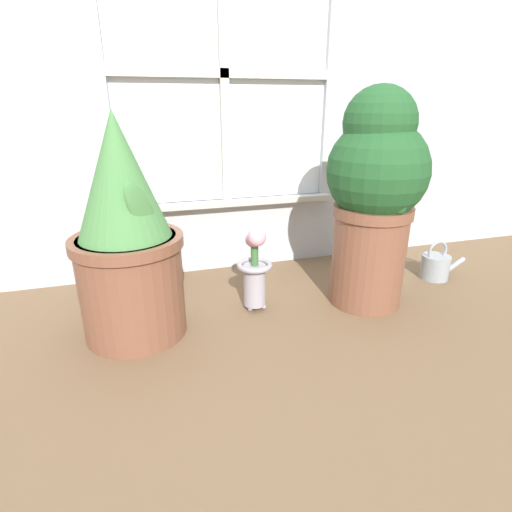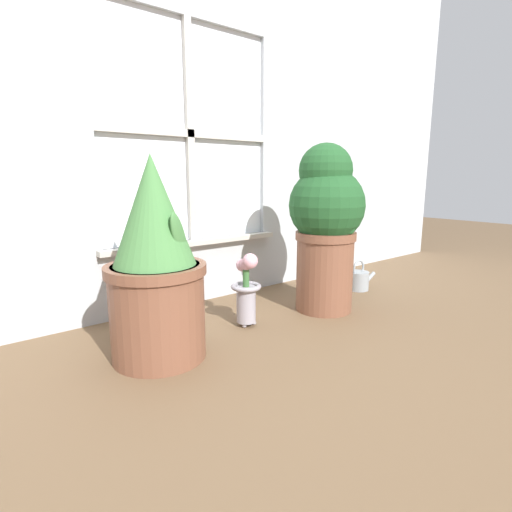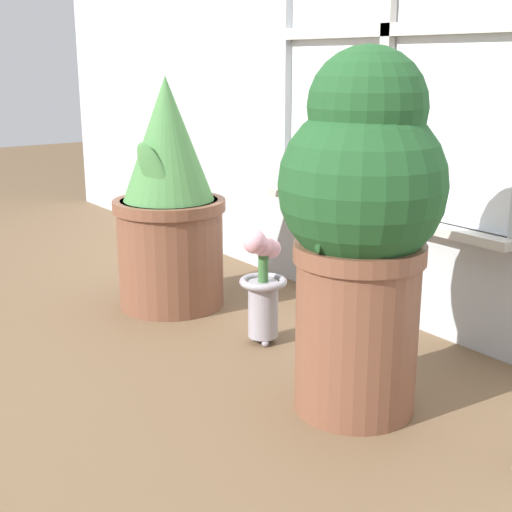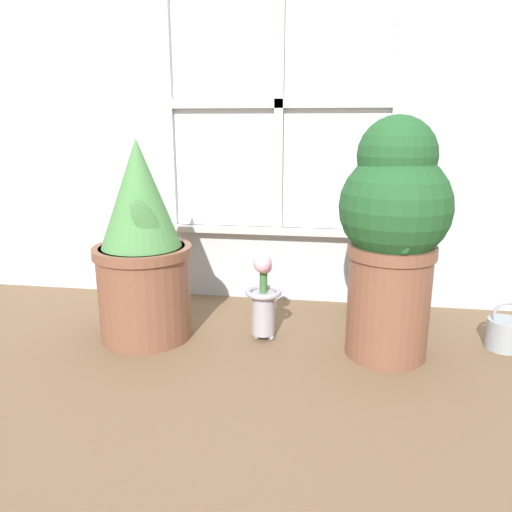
% 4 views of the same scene
% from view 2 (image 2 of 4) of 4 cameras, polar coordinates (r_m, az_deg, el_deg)
% --- Properties ---
extents(ground_plane, '(10.00, 10.00, 0.00)m').
position_cam_2_polar(ground_plane, '(1.58, 3.88, -12.25)').
color(ground_plane, brown).
extents(wall_with_window, '(4.40, 0.10, 2.50)m').
position_cam_2_polar(wall_with_window, '(2.10, -10.11, 28.79)').
color(wall_with_window, '#B2B7BC').
rests_on(wall_with_window, ground_plane).
extents(potted_plant_left, '(0.35, 0.35, 0.71)m').
position_cam_2_polar(potted_plant_left, '(1.40, -14.13, -1.64)').
color(potted_plant_left, brown).
rests_on(potted_plant_left, ground_plane).
extents(potted_plant_right, '(0.35, 0.35, 0.78)m').
position_cam_2_polar(potted_plant_right, '(1.89, 9.96, 4.93)').
color(potted_plant_right, brown).
rests_on(potted_plant_right, ground_plane).
extents(flower_vase, '(0.13, 0.13, 0.32)m').
position_cam_2_polar(flower_vase, '(1.70, -1.31, -4.79)').
color(flower_vase, '#99939E').
rests_on(flower_vase, ground_plane).
extents(watering_can, '(0.21, 0.12, 0.17)m').
position_cam_2_polar(watering_can, '(2.33, 14.42, -3.30)').
color(watering_can, gray).
rests_on(watering_can, ground_plane).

